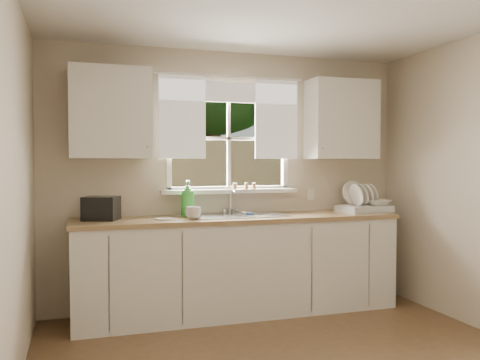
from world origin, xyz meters
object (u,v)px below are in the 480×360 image
object	(u,v)px
cup	(193,213)
black_appliance	(101,208)
dish_rack	(363,205)
soap_bottle_a	(188,198)

from	to	relation	value
cup	black_appliance	distance (m)	0.80
dish_rack	black_appliance	bearing A→B (deg)	179.44
black_appliance	soap_bottle_a	bearing A→B (deg)	25.05
dish_rack	soap_bottle_a	xyz separation A→B (m)	(-1.80, 0.08, 0.10)
dish_rack	black_appliance	xyz separation A→B (m)	(-2.58, 0.03, 0.04)
dish_rack	cup	size ratio (longest dim) A/B	3.67
soap_bottle_a	black_appliance	bearing A→B (deg)	-175.30
soap_bottle_a	black_appliance	size ratio (longest dim) A/B	1.20
soap_bottle_a	black_appliance	distance (m)	0.78
dish_rack	soap_bottle_a	size ratio (longest dim) A/B	1.53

